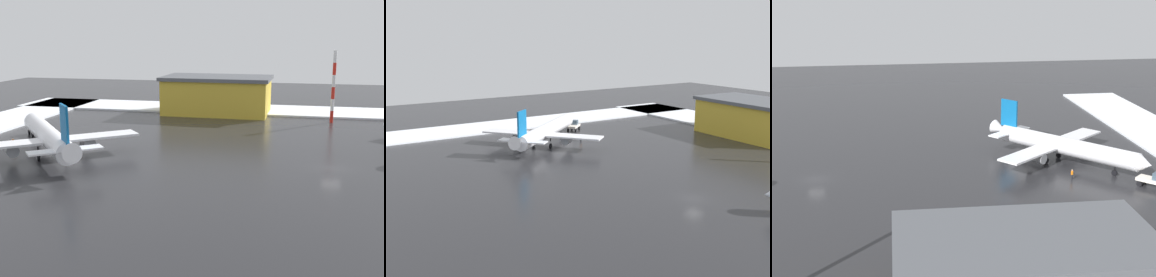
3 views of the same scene
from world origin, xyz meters
TOP-DOWN VIEW (x-y plane):
  - ground_plane at (0.00, 0.00)m, footprint 240.00×240.00m
  - snow_bank_far at (0.00, -50.00)m, footprint 152.00×16.00m
  - airplane_parked_starboard at (42.16, 2.52)m, footprint 24.37×26.67m
  - pushback_tug at (52.62, -11.43)m, footprint 4.71×4.90m
  - ground_crew_mid_apron at (50.69, -1.03)m, footprint 0.36×0.36m
  - ground_crew_near_tug at (41.17, -6.11)m, footprint 0.36×0.36m
  - antenna_mast at (-1.94, -36.96)m, footprint 0.70×0.70m
  - cargo_hangar at (23.89, -43.48)m, footprint 25.34×15.57m

SIDE VIEW (x-z plane):
  - ground_plane at x=0.00m, z-range 0.00..0.00m
  - snow_bank_far at x=0.00m, z-range 0.00..0.40m
  - ground_crew_mid_apron at x=50.69m, z-range 0.12..1.83m
  - ground_crew_near_tug at x=41.17m, z-range 0.12..1.83m
  - pushback_tug at x=52.62m, z-range 0.03..2.53m
  - airplane_parked_starboard at x=42.16m, z-range -1.62..7.95m
  - cargo_hangar at x=23.89m, z-range 0.04..8.84m
  - antenna_mast at x=-1.94m, z-range 0.00..15.18m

